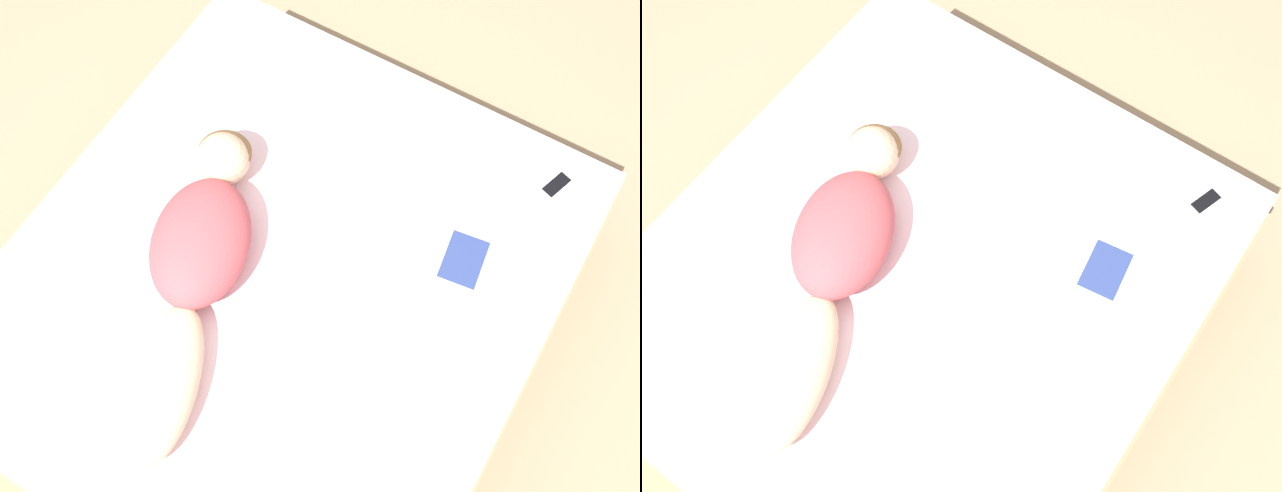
% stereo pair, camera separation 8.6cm
% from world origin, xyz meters
% --- Properties ---
extents(ground_plane, '(12.00, 12.00, 0.00)m').
position_xyz_m(ground_plane, '(0.00, 0.00, 0.00)').
color(ground_plane, '#9E8466').
extents(bed, '(1.92, 2.15, 0.54)m').
position_xyz_m(bed, '(0.00, 0.00, 0.27)').
color(bed, tan).
rests_on(bed, ground_plane).
extents(person, '(0.64, 1.25, 0.20)m').
position_xyz_m(person, '(-0.25, -0.13, 0.63)').
color(person, '#DBB28E').
rests_on(person, bed).
extents(open_magazine, '(0.47, 0.35, 0.01)m').
position_xyz_m(open_magazine, '(0.45, 0.38, 0.54)').
color(open_magazine, white).
rests_on(open_magazine, bed).
extents(cell_phone, '(0.10, 0.15, 0.01)m').
position_xyz_m(cell_phone, '(0.72, 0.86, 0.54)').
color(cell_phone, silver).
rests_on(cell_phone, bed).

